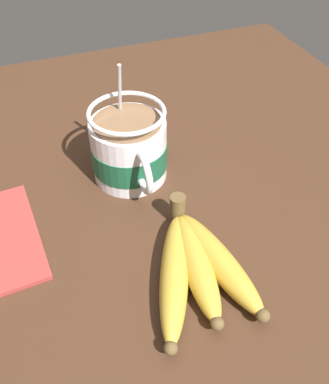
% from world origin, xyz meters
% --- Properties ---
extents(table, '(0.97, 0.97, 0.04)m').
position_xyz_m(table, '(0.00, 0.00, 0.02)').
color(table, '#422819').
rests_on(table, ground).
extents(coffee_mug, '(0.14, 0.10, 0.16)m').
position_xyz_m(coffee_mug, '(-0.08, 0.02, 0.08)').
color(coffee_mug, silver).
rests_on(coffee_mug, table).
extents(banana_bunch, '(0.18, 0.13, 0.04)m').
position_xyz_m(banana_bunch, '(0.11, 0.04, 0.05)').
color(banana_bunch, brown).
rests_on(banana_bunch, table).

